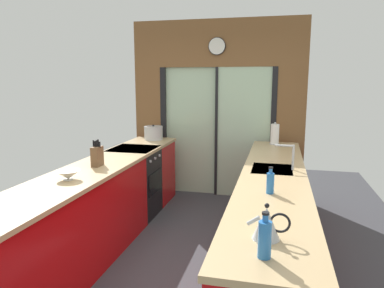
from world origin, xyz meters
name	(u,v)px	position (x,y,z in m)	size (l,w,h in m)	color
ground_plane	(189,243)	(0.00, 0.60, -0.01)	(5.04, 7.60, 0.02)	#38383D
back_wall_unit	(217,99)	(0.00, 2.40, 1.52)	(2.64, 0.12, 2.70)	brown
left_counter_run	(93,211)	(-0.91, 0.13, 0.47)	(0.62, 3.80, 0.92)	#AD0C0F
right_counter_run	(272,221)	(0.91, 0.30, 0.46)	(0.62, 3.80, 0.92)	#AD0C0F
sink_faucet	(290,153)	(1.06, 0.55, 1.09)	(0.19, 0.02, 0.25)	#B7BABC
oven_range	(135,182)	(-0.91, 1.25, 0.46)	(0.60, 0.60, 0.92)	black
mixing_bowl	(68,175)	(-0.89, -0.30, 0.97)	(0.22, 0.22, 0.09)	silver
knife_block	(97,156)	(-0.89, 0.24, 1.03)	(0.09, 0.14, 0.29)	brown
stock_pot	(153,133)	(-0.89, 1.98, 1.02)	(0.28, 0.28, 0.23)	#B7BABC
kettle	(267,223)	(0.89, -1.13, 1.01)	(0.25, 0.16, 0.21)	#B7BABC
soap_bottle_near	(265,238)	(0.89, -1.35, 1.02)	(0.07, 0.07, 0.24)	#286BB7
soap_bottle_far	(270,182)	(0.89, -0.28, 1.01)	(0.06, 0.06, 0.22)	#286BB7
paper_towel_roll	(275,134)	(0.89, 1.99, 1.06)	(0.13, 0.13, 0.31)	#B7BABC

